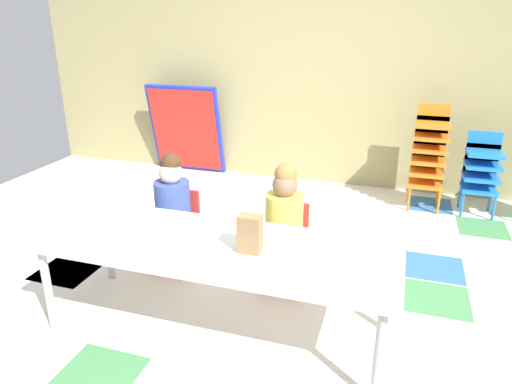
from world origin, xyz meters
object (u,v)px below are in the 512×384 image
Objects in this scene: craft_table at (215,250)px; donut_powdered_loose at (174,234)px; seated_child_near_camera at (173,201)px; seated_child_middle_seat at (284,215)px; kid_chair_blue_stack at (481,168)px; paper_bag_brown at (250,234)px; folded_activity_table at (186,130)px; paper_plate_near_edge at (123,222)px; kid_chair_orange_stack at (429,152)px; donut_powdered_on_plate at (123,220)px.

craft_table is 20.26× the size of donut_powdered_loose.
craft_table is at bearing -45.85° from seated_child_near_camera.
donut_powdered_loose is at bearing -131.64° from seated_child_middle_seat.
paper_bag_brown is at bearing -121.09° from kid_chair_blue_stack.
seated_child_middle_seat is 4.17× the size of paper_bag_brown.
folded_activity_table reaches higher than craft_table.
seated_child_near_camera reaches higher than paper_plate_near_edge.
kid_chair_orange_stack is (1.84, 1.89, 0.02)m from seated_child_near_camera.
seated_child_near_camera is 3.00m from kid_chair_blue_stack.
kid_chair_blue_stack is at bearing 54.94° from craft_table.
craft_table is 9.64× the size of paper_bag_brown.
seated_child_middle_seat reaches higher than kid_chair_blue_stack.
craft_table is at bearing -61.14° from folded_activity_table.
seated_child_middle_seat is 0.80m from donut_powdered_loose.
kid_chair_orange_stack reaches higher than seated_child_middle_seat.
seated_child_near_camera is 0.85m from seated_child_middle_seat.
folded_activity_table reaches higher than paper_bag_brown.
folded_activity_table reaches higher than kid_chair_blue_stack.
donut_powdered_loose is (0.41, -0.08, -0.01)m from donut_powdered_on_plate.
paper_bag_brown reaches higher than kid_chair_blue_stack.
seated_child_near_camera is at bearing 134.15° from craft_table.
paper_plate_near_edge is at bearing 168.77° from donut_powdered_loose.
craft_table is 0.28m from paper_bag_brown.
donut_powdered_loose is at bearing -11.23° from paper_plate_near_edge.
craft_table is 3.17m from folded_activity_table.
donut_powdered_on_plate is at bearing 0.00° from paper_plate_near_edge.
seated_child_middle_seat is 0.84× the size of folded_activity_table.
seated_child_near_camera is at bearing 79.88° from donut_powdered_on_plate.
seated_child_near_camera reaches higher than kid_chair_blue_stack.
craft_table is 3.04m from kid_chair_blue_stack.
seated_child_middle_seat is at bearing 28.70° from donut_powdered_on_plate.
paper_bag_brown is (0.23, -0.03, 0.15)m from craft_table.
kid_chair_orange_stack is 2.72m from paper_bag_brown.
kid_chair_blue_stack is 3.64× the size of paper_bag_brown.
paper_bag_brown is at bearing -57.98° from folded_activity_table.
kid_chair_orange_stack is 0.96× the size of folded_activity_table.
seated_child_near_camera is 5.10× the size of paper_plate_near_edge.
paper_plate_near_edge is (-0.09, -0.51, 0.04)m from seated_child_near_camera.
donut_powdered_loose is at bearing 175.75° from paper_bag_brown.
folded_activity_table is 2.83m from paper_plate_near_edge.
seated_child_middle_seat is 1.07m from donut_powdered_on_plate.
donut_powdered_loose is (-0.53, -0.60, 0.05)m from seated_child_middle_seat.
folded_activity_table reaches higher than donut_powdered_on_plate.
seated_child_middle_seat is 1.07m from paper_plate_near_edge.
kid_chair_blue_stack reaches higher than donut_powdered_on_plate.
seated_child_near_camera is 8.77× the size of donut_powdered_on_plate.
kid_chair_orange_stack is (1.25, 2.49, 0.03)m from craft_table.
paper_bag_brown is at bearing -7.45° from donut_powdered_on_plate.
folded_activity_table is at bearing 107.65° from paper_plate_near_edge.
donut_powdered_on_plate is at bearing -72.35° from folded_activity_table.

